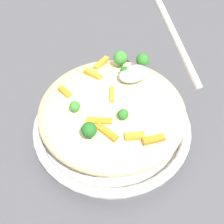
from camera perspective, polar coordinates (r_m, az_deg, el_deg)
ground_plane at (r=0.54m, az=0.00°, el=-4.41°), size 2.40×2.40×0.00m
serving_bowl at (r=0.53m, az=0.00°, el=-3.05°), size 0.29×0.29×0.04m
pasta_mound at (r=0.49m, az=0.00°, el=0.41°), size 0.26×0.26×0.07m
carrot_piece_0 at (r=0.51m, az=-3.72°, el=7.81°), size 0.02×0.04×0.01m
carrot_piece_1 at (r=0.47m, az=-0.19°, el=3.95°), size 0.02×0.03×0.01m
carrot_piece_2 at (r=0.42m, az=8.54°, el=-5.51°), size 0.03×0.02×0.01m
carrot_piece_3 at (r=0.42m, az=-1.11°, el=-4.13°), size 0.02×0.04×0.01m
carrot_piece_4 at (r=0.54m, az=-2.16°, el=10.02°), size 0.04×0.02×0.01m
carrot_piece_5 at (r=0.43m, az=-2.60°, el=-1.88°), size 0.04×0.03×0.01m
carrot_piece_6 at (r=0.42m, az=4.65°, el=-4.90°), size 0.03×0.02×0.01m
carrot_piece_7 at (r=0.48m, az=-9.61°, el=4.11°), size 0.01×0.03×0.01m
broccoli_floret_0 at (r=0.52m, az=1.73°, el=10.92°), size 0.03×0.03×0.03m
broccoli_floret_1 at (r=0.50m, az=2.63°, el=8.20°), size 0.02×0.02×0.02m
broccoli_floret_2 at (r=0.43m, az=2.28°, el=-0.51°), size 0.02×0.02×0.02m
broccoli_floret_3 at (r=0.44m, az=-7.59°, el=1.13°), size 0.02×0.02×0.02m
broccoli_floret_4 at (r=0.52m, az=6.29°, el=10.51°), size 0.02×0.02×0.03m
broccoli_floret_5 at (r=0.41m, az=-4.69°, el=-3.68°), size 0.02×0.02×0.03m
serving_spoon at (r=0.49m, az=7.83°, el=10.40°), size 0.12×0.17×0.10m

